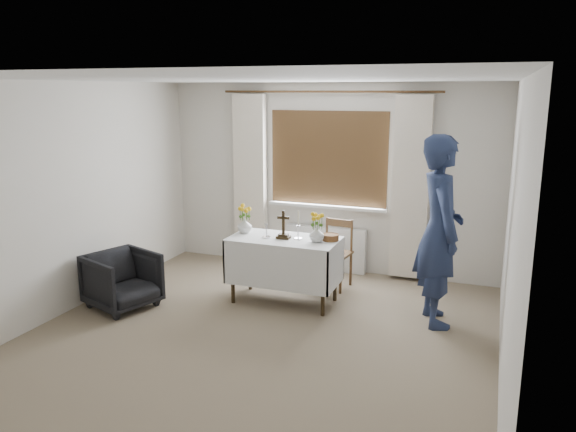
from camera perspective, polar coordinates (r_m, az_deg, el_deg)
The scene contains 12 objects.
ground at distance 5.61m, azimuth -3.59°, elevation -12.70°, with size 5.00×5.00×0.00m, color #807458.
altar_table at distance 6.47m, azimuth -0.39°, elevation -5.53°, with size 1.24×0.64×0.76m, color white.
wooden_chair at distance 6.95m, azimuth 4.64°, elevation -3.92°, with size 0.39×0.39×0.84m, color #4F391B, non-canonical shape.
armchair at distance 6.60m, azimuth -16.47°, elevation -6.29°, with size 0.68×0.70×0.63m, color black.
person at distance 5.95m, azimuth 15.13°, elevation -1.49°, with size 0.72×0.48×1.98m, color navy.
radiator at distance 7.64m, azimuth 3.85°, elevation -3.31°, with size 1.10×0.10×0.60m, color silver.
wooden_cross at distance 6.30m, azimuth -0.46°, elevation -0.88°, with size 0.15×0.11×0.32m, color black, non-canonical shape.
candlestick_left at distance 6.35m, azimuth -2.22°, elevation -0.71°, with size 0.10×0.10×0.34m, color silver, non-canonical shape.
candlestick_right at distance 6.29m, azimuth 1.05°, elevation -0.92°, with size 0.09×0.09×0.32m, color silver, non-canonical shape.
flower_vase_left at distance 6.60m, azimuth -4.43°, elevation -0.96°, with size 0.17×0.17×0.18m, color silver.
flower_vase_right at distance 6.20m, azimuth 2.93°, elevation -1.86°, with size 0.16×0.16×0.17m, color silver.
wicker_basket at distance 6.28m, azimuth 4.34°, elevation -2.16°, with size 0.19×0.19×0.07m, color brown.
Camera 1 is at (2.11, -4.61, 2.41)m, focal length 35.00 mm.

